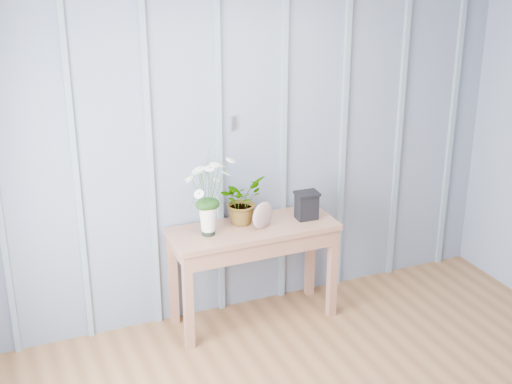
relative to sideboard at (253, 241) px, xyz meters
name	(u,v)px	position (x,y,z in m)	size (l,w,h in m)	color
room_shell	(349,84)	(0.09, -1.08, 1.35)	(4.00, 4.50, 2.50)	gray
sideboard	(253,241)	(0.00, 0.00, 0.00)	(1.20, 0.45, 0.75)	#966149
daisy_vase	(207,185)	(-0.34, 0.00, 0.48)	(0.41, 0.31, 0.58)	black
spider_plant	(241,200)	(-0.05, 0.10, 0.28)	(0.31, 0.27, 0.34)	#12370E
felt_disc_vessel	(263,215)	(0.05, -0.05, 0.21)	(0.20, 0.05, 0.20)	#86474F
carved_box	(307,205)	(0.41, -0.02, 0.22)	(0.17, 0.14, 0.20)	black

